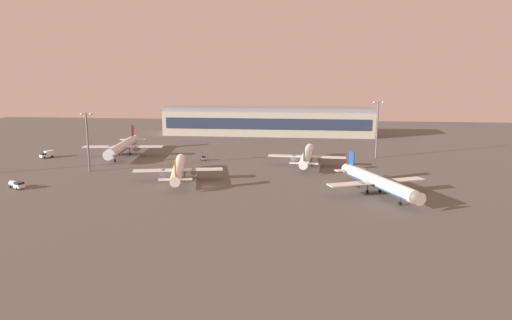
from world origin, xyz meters
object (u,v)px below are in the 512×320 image
airplane_terminal_side (178,169)px  airplane_taxiway_distant (307,156)px  catering_truck (47,154)px  airplane_mid_apron (378,182)px  apron_light_central (377,126)px  airplane_near_gate (123,146)px  fuel_truck (17,184)px  apron_light_east (88,138)px  pushback_tug (203,158)px

airplane_terminal_side → airplane_taxiway_distant: (44.85, 30.59, 0.01)m
catering_truck → airplane_taxiway_distant: bearing=-149.2°
airplane_mid_apron → apron_light_central: size_ratio=1.61×
airplane_terminal_side → airplane_near_gate: bearing=118.8°
airplane_near_gate → apron_light_central: apron_light_central is taller
fuel_truck → apron_light_east: (12.01, 27.52, 11.69)m
airplane_near_gate → airplane_mid_apron: bearing=145.4°
catering_truck → apron_light_east: bearing=174.5°
airplane_mid_apron → airplane_taxiway_distant: size_ratio=1.00×
airplane_terminal_side → apron_light_central: apron_light_central is taller
airplane_near_gate → pushback_tug: 38.43m
airplane_mid_apron → fuel_truck: airplane_mid_apron is taller
airplane_taxiway_distant → pushback_tug: (-43.88, 5.70, -2.83)m
airplane_mid_apron → apron_light_central: bearing=-120.9°
airplane_mid_apron → airplane_taxiway_distant: (-21.97, 43.00, -0.19)m
pushback_tug → apron_light_central: 76.72m
fuel_truck → airplane_near_gate: bearing=-164.8°
pushback_tug → airplane_near_gate: bearing=-30.9°
apron_light_central → apron_light_east: size_ratio=1.10×
airplane_terminal_side → airplane_near_gate: airplane_near_gate is taller
airplane_near_gate → fuel_truck: (-12.74, -59.41, -3.07)m
apron_light_east → airplane_mid_apron: bearing=-12.3°
airplane_mid_apron → airplane_terminal_side: size_ratio=1.01×
airplane_near_gate → catering_truck: size_ratio=7.60×
airplane_terminal_side → airplane_taxiway_distant: size_ratio=0.99×
airplane_terminal_side → catering_truck: bearing=140.6°
airplane_terminal_side → apron_light_east: bearing=152.3°
airplane_near_gate → apron_light_east: size_ratio=2.03×
airplane_near_gate → catering_truck: (-31.91, -6.96, -2.85)m
airplane_near_gate → apron_light_east: (-0.73, -31.89, 8.62)m
airplane_near_gate → pushback_tug: bearing=164.2°
airplane_taxiway_distant → airplane_mid_apron: bearing=-59.3°
airplane_taxiway_distant → pushback_tug: 44.33m
apron_light_central → pushback_tug: bearing=-168.9°
airplane_taxiway_distant → apron_light_east: bearing=-162.5°
airplane_mid_apron → apron_light_east: 107.21m
airplane_mid_apron → airplane_near_gate: bearing=-51.2°
airplane_taxiway_distant → pushback_tug: size_ratio=11.40×
catering_truck → pushback_tug: bearing=-146.1°
airplane_terminal_side → airplane_taxiway_distant: airplane_taxiway_distant is taller
fuel_truck → apron_light_central: size_ratio=0.26×
airplane_taxiway_distant → airplane_near_gate: 82.52m
airplane_near_gate → catering_truck: airplane_near_gate is taller
pushback_tug → apron_light_east: apron_light_east is taller
airplane_taxiway_distant → apron_light_central: bearing=37.5°
airplane_taxiway_distant → airplane_near_gate: size_ratio=0.88×
catering_truck → apron_light_east: size_ratio=0.27×
airplane_mid_apron → airplane_taxiway_distant: airplane_mid_apron is taller
fuel_truck → pushback_tug: 73.57m
airplane_terminal_side → apron_light_central: 91.32m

